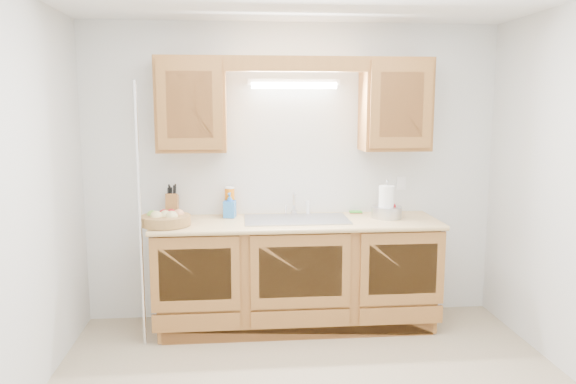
{
  "coord_description": "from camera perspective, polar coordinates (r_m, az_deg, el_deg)",
  "views": [
    {
      "loc": [
        -0.47,
        -3.24,
        1.82
      ],
      "look_at": [
        -0.1,
        0.85,
        1.18
      ],
      "focal_mm": 35.0,
      "sensor_mm": 36.0,
      "label": 1
    }
  ],
  "objects": [
    {
      "name": "sink",
      "position": [
        4.58,
        0.86,
        -3.72
      ],
      "size": [
        0.84,
        0.46,
        0.36
      ],
      "color": "#9E9EA3",
      "rests_on": "countertop"
    },
    {
      "name": "apple_bowl",
      "position": [
        4.7,
        10.01,
        -1.92
      ],
      "size": [
        0.28,
        0.28,
        0.13
      ],
      "rotation": [
        0.0,
        0.0,
        0.11
      ],
      "color": "silver",
      "rests_on": "countertop"
    },
    {
      "name": "knife_block",
      "position": [
        4.74,
        -11.7,
        -1.32
      ],
      "size": [
        0.1,
        0.16,
        0.29
      ],
      "rotation": [
        0.0,
        0.0,
        -0.01
      ],
      "color": "#A56730",
      "rests_on": "countertop"
    },
    {
      "name": "valance",
      "position": [
        4.47,
        0.92,
        12.9
      ],
      "size": [
        2.2,
        0.05,
        0.12
      ],
      "primitive_type": "cube",
      "color": "#A56730",
      "rests_on": "room"
    },
    {
      "name": "fruit_basket",
      "position": [
        4.44,
        -12.32,
        -2.68
      ],
      "size": [
        0.41,
        0.41,
        0.12
      ],
      "rotation": [
        0.0,
        0.0,
        -0.08
      ],
      "color": "#B48048",
      "rests_on": "countertop"
    },
    {
      "name": "sponge",
      "position": [
        4.87,
        6.9,
        -2.06
      ],
      "size": [
        0.11,
        0.07,
        0.02
      ],
      "rotation": [
        0.0,
        0.0,
        -0.03
      ],
      "color": "#CC333F",
      "rests_on": "countertop"
    },
    {
      "name": "soap_bottle",
      "position": [
        4.66,
        -5.94,
        -1.34
      ],
      "size": [
        0.11,
        0.11,
        0.21
      ],
      "primitive_type": "imported",
      "rotation": [
        0.0,
        0.0,
        -0.22
      ],
      "color": "blue",
      "rests_on": "countertop"
    },
    {
      "name": "upper_cabinet_right",
      "position": [
        4.76,
        10.83,
        8.7
      ],
      "size": [
        0.55,
        0.33,
        0.75
      ],
      "primitive_type": "cube",
      "color": "#A56730",
      "rests_on": "room"
    },
    {
      "name": "outlet_plate",
      "position": [
        4.99,
        11.44,
        0.89
      ],
      "size": [
        0.08,
        0.01,
        0.12
      ],
      "primitive_type": "cube",
      "color": "white",
      "rests_on": "room"
    },
    {
      "name": "orange_canister",
      "position": [
        4.73,
        -5.94,
        -0.95
      ],
      "size": [
        0.08,
        0.08,
        0.24
      ],
      "rotation": [
        0.0,
        0.0,
        0.04
      ],
      "color": "orange",
      "rests_on": "countertop"
    },
    {
      "name": "wire_shelf_pole",
      "position": [
        4.31,
        -14.81,
        -2.46
      ],
      "size": [
        0.03,
        0.03,
        2.0
      ],
      "primitive_type": "cylinder",
      "color": "silver",
      "rests_on": "ground"
    },
    {
      "name": "fluorescent_fixture",
      "position": [
        4.68,
        0.61,
        10.96
      ],
      "size": [
        0.76,
        0.08,
        0.08
      ],
      "color": "white",
      "rests_on": "room"
    },
    {
      "name": "room",
      "position": [
        3.32,
        3.07,
        -1.09
      ],
      "size": [
        3.52,
        3.5,
        2.5
      ],
      "color": "tan",
      "rests_on": "ground"
    },
    {
      "name": "upper_cabinet_left",
      "position": [
        4.59,
        -9.78,
        8.73
      ],
      "size": [
        0.55,
        0.33,
        0.75
      ],
      "primitive_type": "cube",
      "color": "#A56730",
      "rests_on": "room"
    },
    {
      "name": "paper_towel",
      "position": [
        4.68,
        9.96,
        -1.03
      ],
      "size": [
        0.15,
        0.15,
        0.32
      ],
      "rotation": [
        0.0,
        0.0,
        -0.02
      ],
      "color": "silver",
      "rests_on": "countertop"
    },
    {
      "name": "base_cabinets",
      "position": [
        4.67,
        0.86,
        -8.39
      ],
      "size": [
        2.2,
        0.6,
        0.86
      ],
      "primitive_type": "cube",
      "color": "#A56730",
      "rests_on": "ground"
    },
    {
      "name": "countertop",
      "position": [
        4.55,
        0.89,
        -3.14
      ],
      "size": [
        2.3,
        0.63,
        0.04
      ],
      "primitive_type": "cube",
      "color": "tan",
      "rests_on": "base_cabinets"
    }
  ]
}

